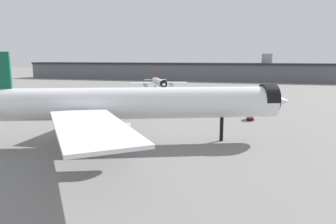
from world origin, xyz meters
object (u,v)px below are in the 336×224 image
(airliner_near_gate, at_px, (125,104))
(traffic_cone_near_nose, at_px, (182,109))
(service_truck_front, at_px, (89,106))
(airliner_far_taxiway, at_px, (159,82))
(baggage_tug_wing, at_px, (250,117))

(airliner_near_gate, xyz_separation_m, traffic_cone_near_nose, (5.64, 41.45, -7.71))
(airliner_near_gate, distance_m, service_truck_front, 42.10)
(airliner_far_taxiway, bearing_deg, airliner_near_gate, -12.65)
(traffic_cone_near_nose, bearing_deg, baggage_tug_wing, -30.70)
(airliner_near_gate, bearing_deg, traffic_cone_near_nose, 66.17)
(airliner_far_taxiway, distance_m, baggage_tug_wing, 82.26)
(service_truck_front, height_order, traffic_cone_near_nose, service_truck_front)
(airliner_near_gate, distance_m, baggage_tug_wing, 39.95)
(service_truck_front, bearing_deg, airliner_far_taxiway, -142.67)
(airliner_far_taxiway, relative_size, service_truck_front, 6.05)
(service_truck_front, xyz_separation_m, baggage_tug_wing, (50.25, -5.03, -0.62))
(traffic_cone_near_nose, bearing_deg, airliner_far_taxiway, 109.78)
(airliner_near_gate, relative_size, baggage_tug_wing, 20.61)
(airliner_far_taxiway, distance_m, traffic_cone_near_nose, 62.19)
(service_truck_front, bearing_deg, baggage_tug_wing, 128.93)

